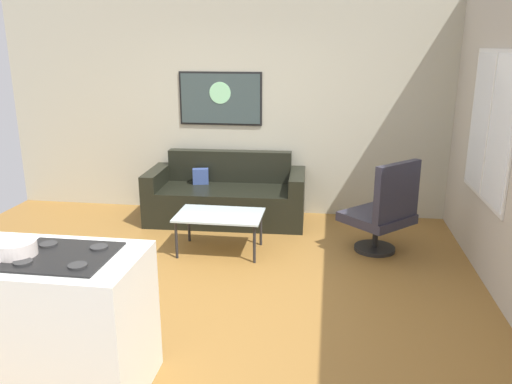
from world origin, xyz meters
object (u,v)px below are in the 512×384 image
at_px(couch, 226,198).
at_px(mixing_bowl, 17,249).
at_px(wall_painting, 220,99).
at_px(coffee_table, 220,217).
at_px(armchair, 384,211).

relative_size(couch, mixing_bowl, 8.53).
height_order(mixing_bowl, wall_painting, wall_painting).
bearing_deg(mixing_bowl, coffee_table, 73.64).
bearing_deg(wall_painting, couch, -70.71).
distance_m(coffee_table, mixing_bowl, 2.59).
bearing_deg(coffee_table, couch, 97.56).
distance_m(couch, wall_painting, 1.28).
xyz_separation_m(couch, coffee_table, (0.14, -1.03, 0.10)).
xyz_separation_m(armchair, wall_painting, (-2.01, 1.23, 1.03)).
bearing_deg(coffee_table, armchair, 6.99).
xyz_separation_m(couch, wall_painting, (-0.14, 0.41, 1.21)).
bearing_deg(couch, mixing_bowl, -99.43).
bearing_deg(mixing_bowl, couch, 80.57).
height_order(couch, coffee_table, couch).
relative_size(couch, wall_painting, 1.84).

